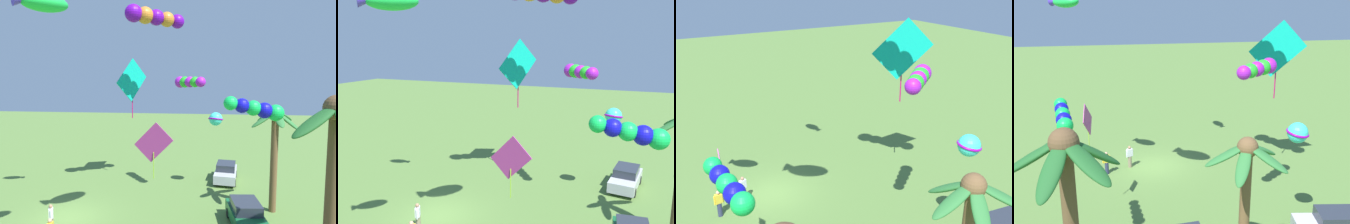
% 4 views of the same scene
% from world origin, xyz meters
% --- Properties ---
extents(ground_plane, '(120.00, 120.00, 0.00)m').
position_xyz_m(ground_plane, '(0.00, 0.00, 0.00)').
color(ground_plane, '#567A38').
extents(parked_car_2, '(4.09, 2.20, 1.51)m').
position_xyz_m(parked_car_2, '(-8.21, 10.02, 0.75)').
color(parked_car_2, '#BCBCC1').
rests_on(parked_car_2, ground).
extents(spectator_0, '(0.50, 0.38, 1.59)m').
position_xyz_m(spectator_0, '(1.77, -0.16, 0.81)').
color(spectator_0, gray).
rests_on(spectator_0, ground).
extents(kite_tube_0, '(0.96, 2.39, 1.00)m').
position_xyz_m(kite_tube_0, '(4.61, 10.25, 7.29)').
color(kite_tube_0, '#11C64C').
extents(kite_tube_2, '(2.61, 2.32, 0.85)m').
position_xyz_m(kite_tube_2, '(-4.78, 7.03, 8.32)').
color(kite_tube_2, purple).
extents(kite_diamond_5, '(0.34, 1.80, 2.54)m').
position_xyz_m(kite_diamond_5, '(3.98, 6.04, 5.67)').
color(kite_diamond_5, '#B2348F').
extents(kite_ball_6, '(1.53, 1.52, 1.03)m').
position_xyz_m(kite_ball_6, '(-6.27, 9.03, 5.49)').
color(kite_ball_6, '#3AE0CE').
extents(kite_diamond_7, '(3.19, 1.77, 5.01)m').
position_xyz_m(kite_diamond_7, '(-7.66, 2.13, 8.44)').
color(kite_diamond_7, '#0CB79B').
extents(kite_fish_8, '(2.09, 2.01, 0.88)m').
position_xyz_m(kite_fish_8, '(5.16, 1.77, 11.48)').
color(kite_fish_8, green).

